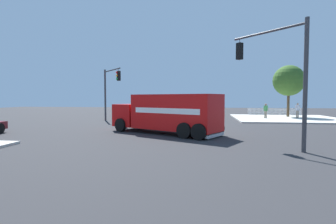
% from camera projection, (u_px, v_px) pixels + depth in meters
% --- Properties ---
extents(ground_plane, '(100.00, 100.00, 0.00)m').
position_uv_depth(ground_plane, '(163.00, 130.00, 20.42)').
color(ground_plane, '#2B2B2D').
extents(sidewalk_corner_near, '(12.33, 12.33, 0.14)m').
position_uv_depth(sidewalk_corner_near, '(287.00, 118.00, 31.52)').
color(sidewalk_corner_near, beige).
rests_on(sidewalk_corner_near, ground).
extents(delivery_truck, '(8.49, 6.20, 2.79)m').
position_uv_depth(delivery_truck, '(167.00, 113.00, 18.59)').
color(delivery_truck, red).
rests_on(delivery_truck, ground).
extents(traffic_light_primary, '(3.00, 3.23, 6.21)m').
position_uv_depth(traffic_light_primary, '(280.00, 67.00, 13.05)').
color(traffic_light_primary, '#38383D').
rests_on(traffic_light_primary, ground).
extents(traffic_light_secondary, '(3.00, 3.52, 5.69)m').
position_uv_depth(traffic_light_secondary, '(110.00, 86.00, 27.84)').
color(traffic_light_secondary, '#38383D').
rests_on(traffic_light_secondary, ground).
extents(pedestrian_near_corner, '(0.53, 0.24, 1.79)m').
position_uv_depth(pedestrian_near_corner, '(298.00, 109.00, 31.42)').
color(pedestrian_near_corner, gray).
rests_on(pedestrian_near_corner, sidewalk_corner_near).
extents(pedestrian_crossing, '(0.43, 0.39, 1.73)m').
position_uv_depth(pedestrian_crossing, '(266.00, 110.00, 30.94)').
color(pedestrian_crossing, gray).
rests_on(pedestrian_crossing, sidewalk_corner_near).
extents(picket_fence_run, '(7.30, 0.05, 0.95)m').
position_uv_depth(picket_fence_run, '(274.00, 111.00, 37.34)').
color(picket_fence_run, silver).
rests_on(picket_fence_run, sidewalk_corner_near).
extents(shade_tree_near, '(3.91, 3.91, 6.58)m').
position_uv_depth(shade_tree_near, '(289.00, 81.00, 33.37)').
color(shade_tree_near, brown).
rests_on(shade_tree_near, sidewalk_corner_near).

